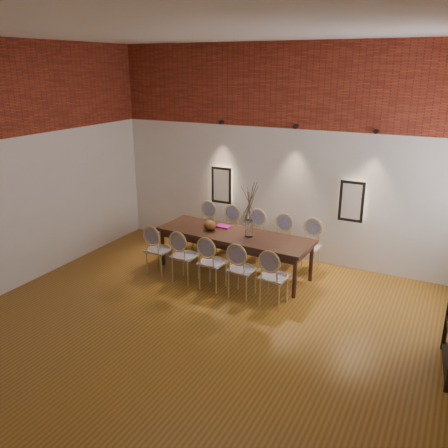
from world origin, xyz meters
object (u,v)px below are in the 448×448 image
at_px(chair_near_a, 159,249).
at_px(chair_far_e, 308,247).
at_px(chair_far_c, 253,236).
at_px(vase, 249,228).
at_px(chair_near_b, 185,256).
at_px(book, 223,226).
at_px(chair_near_c, 213,262).
at_px(dining_table, 234,253).
at_px(chair_near_e, 274,277).
at_px(chair_far_d, 280,241).
at_px(bowl, 210,225).
at_px(chair_near_d, 242,269).
at_px(chair_far_a, 204,227).
at_px(chair_far_b, 227,231).

relative_size(chair_near_a, chair_far_e, 1.00).
xyz_separation_m(chair_far_c, vase, (0.25, -0.75, 0.43)).
bearing_deg(chair_near_b, chair_far_e, 40.94).
bearing_deg(book, chair_near_c, -73.16).
distance_m(dining_table, chair_near_e, 1.35).
bearing_deg(vase, chair_near_a, -156.03).
height_order(dining_table, chair_near_e, chair_near_e).
bearing_deg(chair_near_e, chair_near_c, -180.00).
distance_m(chair_far_e, book, 1.59).
height_order(chair_far_d, bowl, chair_far_d).
distance_m(chair_near_b, book, 1.00).
distance_m(chair_near_a, book, 1.25).
bearing_deg(chair_near_e, chair_far_d, 111.02).
bearing_deg(chair_far_e, vase, 41.32).
relative_size(chair_near_b, book, 3.62).
height_order(chair_near_c, chair_far_d, same).
distance_m(chair_far_e, bowl, 1.82).
relative_size(dining_table, chair_near_e, 2.99).
relative_size(chair_near_e, chair_far_c, 1.00).
relative_size(chair_near_a, chair_far_d, 1.00).
distance_m(chair_near_d, vase, 0.89).
height_order(chair_near_b, book, chair_near_b).
xyz_separation_m(dining_table, chair_near_b, (-0.60, -0.70, 0.09)).
relative_size(chair_far_d, chair_far_e, 1.00).
distance_m(chair_near_b, chair_near_c, 0.56).
relative_size(chair_near_b, chair_far_d, 1.00).
relative_size(dining_table, bowl, 11.72).
height_order(chair_far_a, chair_far_c, same).
height_order(chair_near_a, chair_far_d, same).
distance_m(dining_table, chair_near_b, 0.93).
relative_size(chair_near_b, chair_far_a, 1.00).
height_order(chair_near_a, chair_far_e, same).
relative_size(chair_far_d, book, 3.62).
bearing_deg(book, chair_near_a, -133.24).
xyz_separation_m(chair_near_c, vase, (0.33, 0.71, 0.43)).
distance_m(chair_near_e, chair_far_c, 1.85).
relative_size(dining_table, chair_far_c, 2.99).
relative_size(chair_far_a, bowl, 3.92).
distance_m(dining_table, bowl, 0.67).
distance_m(chair_far_b, bowl, 0.87).
bearing_deg(chair_far_c, chair_near_c, 90.00).
distance_m(chair_near_a, chair_far_d, 2.23).
xyz_separation_m(chair_far_d, bowl, (-1.08, -0.72, 0.37)).
xyz_separation_m(chair_near_b, book, (0.27, 0.92, 0.30)).
relative_size(chair_near_a, chair_far_a, 1.00).
relative_size(chair_far_c, book, 3.62).
bearing_deg(chair_near_e, chair_far_c, 127.54).
distance_m(chair_far_c, book, 0.70).
relative_size(chair_near_c, chair_far_a, 1.00).
bearing_deg(bowl, chair_far_a, 126.27).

